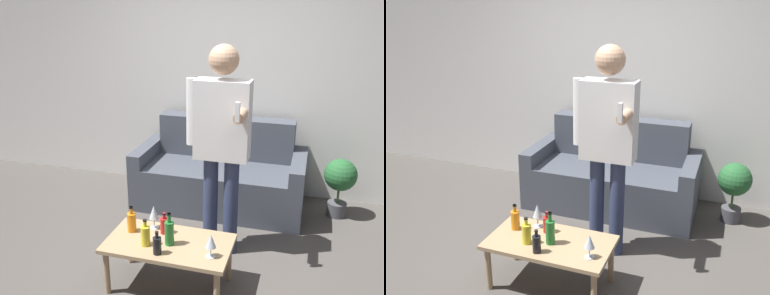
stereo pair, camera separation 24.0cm
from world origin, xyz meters
TOP-DOWN VIEW (x-y plane):
  - ground_plane at (0.00, 0.00)m, footprint 16.00×16.00m
  - wall_back at (0.00, 1.96)m, footprint 8.00×0.06m
  - couch at (0.06, 1.51)m, footprint 1.73×0.82m
  - coffee_table at (0.01, 0.01)m, footprint 0.93×0.51m
  - bottle_orange at (0.02, -0.02)m, footprint 0.07×0.07m
  - bottle_green at (-0.02, -0.16)m, footprint 0.06×0.06m
  - bottle_dark at (-0.32, 0.08)m, footprint 0.07×0.07m
  - bottle_yellow at (-0.14, -0.08)m, footprint 0.07×0.07m
  - bottle_red at (-0.07, 0.12)m, footprint 0.06×0.06m
  - wine_glass_near at (0.35, -0.09)m, footprint 0.07×0.07m
  - wine_glass_far at (-0.17, 0.17)m, footprint 0.07×0.07m
  - person_standing_front at (0.25, 0.61)m, footprint 0.52×0.45m
  - potted_plant at (1.25, 1.55)m, footprint 0.32×0.32m

SIDE VIEW (x-z plane):
  - ground_plane at x=0.00m, z-range 0.00..0.00m
  - couch at x=0.06m, z-range -0.13..0.76m
  - coffee_table at x=0.01m, z-range 0.15..0.53m
  - potted_plant at x=1.25m, z-range 0.09..0.70m
  - bottle_red at x=-0.07m, z-range 0.37..0.54m
  - bottle_green at x=-0.02m, z-range 0.36..0.54m
  - bottle_dark at x=-0.32m, z-range 0.36..0.57m
  - bottle_yellow at x=-0.14m, z-range 0.36..0.57m
  - bottle_orange at x=0.02m, z-range 0.36..0.61m
  - wine_glass_near at x=0.35m, z-range 0.41..0.59m
  - wine_glass_far at x=-0.17m, z-range 0.42..0.61m
  - person_standing_front at x=0.25m, z-range 0.16..1.92m
  - wall_back at x=0.00m, z-range 0.00..2.70m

